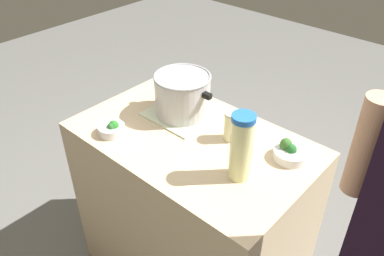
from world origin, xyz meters
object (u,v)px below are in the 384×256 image
at_px(mason_jar, 232,126).
at_px(broccoli_bowl_center, 112,129).
at_px(cooking_pot, 183,94).
at_px(broccoli_bowl_front, 290,152).
at_px(lemonade_pitcher, 241,147).

xyz_separation_m(mason_jar, broccoli_bowl_center, (-0.42, -0.32, -0.04)).
height_order(cooking_pot, broccoli_bowl_front, cooking_pot).
relative_size(broccoli_bowl_front, broccoli_bowl_center, 1.18).
xyz_separation_m(cooking_pot, lemonade_pitcher, (0.46, -0.18, 0.03)).
xyz_separation_m(cooking_pot, mason_jar, (0.29, -0.01, -0.04)).
bearing_deg(mason_jar, cooking_pot, 178.44).
bearing_deg(broccoli_bowl_center, mason_jar, 37.63).
distance_m(lemonade_pitcher, broccoli_bowl_front, 0.27).
relative_size(cooking_pot, mason_jar, 2.47).
xyz_separation_m(mason_jar, broccoli_bowl_front, (0.26, 0.05, -0.04)).
xyz_separation_m(broccoli_bowl_front, broccoli_bowl_center, (-0.67, -0.37, -0.00)).
relative_size(lemonade_pitcher, broccoli_bowl_front, 1.99).
height_order(lemonade_pitcher, broccoli_bowl_front, lemonade_pitcher).
distance_m(broccoli_bowl_front, broccoli_bowl_center, 0.77).
xyz_separation_m(lemonade_pitcher, broccoli_bowl_front, (0.09, 0.23, -0.11)).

